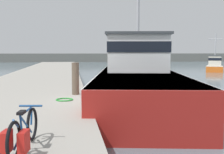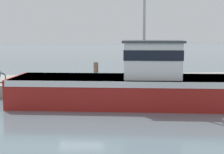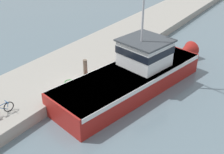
{
  "view_description": "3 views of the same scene",
  "coord_description": "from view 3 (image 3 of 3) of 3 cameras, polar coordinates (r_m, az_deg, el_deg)",
  "views": [
    {
      "loc": [
        -1.57,
        -10.43,
        2.49
      ],
      "look_at": [
        -0.1,
        -0.42,
        1.6
      ],
      "focal_mm": 45.0,
      "sensor_mm": 36.0,
      "label": 1
    },
    {
      "loc": [
        19.46,
        -0.42,
        3.74
      ],
      "look_at": [
        0.3,
        1.77,
        1.36
      ],
      "focal_mm": 55.0,
      "sensor_mm": 36.0,
      "label": 2
    },
    {
      "loc": [
        10.35,
        -12.41,
        10.58
      ],
      "look_at": [
        0.72,
        1.26,
        1.26
      ],
      "focal_mm": 45.0,
      "sensor_mm": 36.0,
      "label": 3
    }
  ],
  "objects": [
    {
      "name": "dock_pier",
      "position": [
        21.38,
        -11.84,
        -0.04
      ],
      "size": [
        5.58,
        80.0,
        0.77
      ],
      "primitive_type": "cube",
      "color": "#A39E93",
      "rests_on": "ground_plane"
    },
    {
      "name": "mooring_post",
      "position": [
        20.02,
        -5.45,
        1.77
      ],
      "size": [
        0.29,
        0.29,
        1.3
      ],
      "primitive_type": "cylinder",
      "color": "brown",
      "rests_on": "dock_pier"
    },
    {
      "name": "fishing_boat_main",
      "position": [
        19.91,
        4.83,
        0.89
      ],
      "size": [
        5.76,
        14.2,
        9.26
      ],
      "rotation": [
        0.0,
        0.0,
        -0.18
      ],
      "color": "maroon",
      "rests_on": "ground_plane"
    },
    {
      "name": "hose_coil",
      "position": [
        19.74,
        -8.73,
        -0.96
      ],
      "size": [
        0.61,
        0.61,
        0.05
      ],
      "primitive_type": "torus",
      "color": "green",
      "rests_on": "dock_pier"
    },
    {
      "name": "ground_plane",
      "position": [
        19.32,
        -3.92,
        -4.17
      ],
      "size": [
        320.0,
        320.0,
        0.0
      ],
      "primitive_type": "plane",
      "color": "slate"
    }
  ]
}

